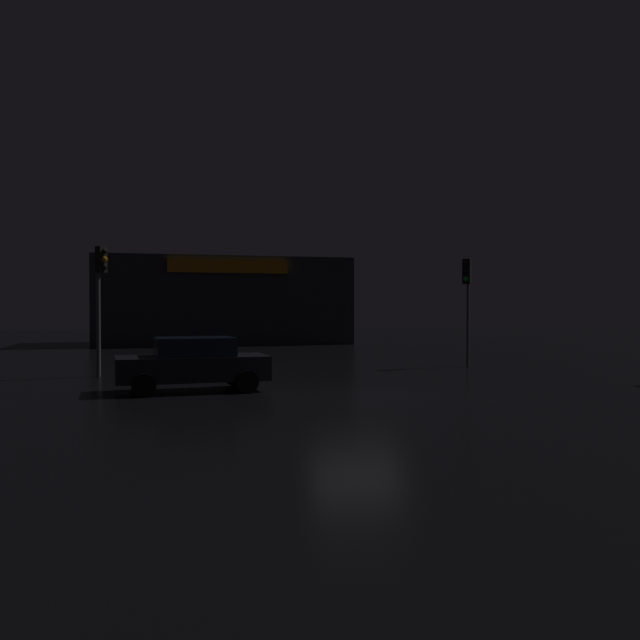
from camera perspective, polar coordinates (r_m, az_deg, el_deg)
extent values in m
plane|color=black|center=(18.17, 3.19, -6.45)|extent=(120.00, 120.00, 0.00)
cube|color=#33383D|center=(45.66, -8.39, 1.59)|extent=(16.32, 7.82, 5.64)
cube|color=orange|center=(41.71, -7.81, 4.55)|extent=(7.37, 0.24, 0.81)
cylinder|color=#595B60|center=(24.18, -18.37, 0.67)|extent=(0.15, 0.15, 4.47)
cube|color=black|center=(24.12, -18.15, 4.93)|extent=(0.41, 0.41, 0.89)
sphere|color=black|center=(24.02, -17.89, 5.58)|extent=(0.20, 0.20, 0.20)
sphere|color=orange|center=(24.00, -17.89, 4.95)|extent=(0.20, 0.20, 0.20)
sphere|color=black|center=(23.98, -17.89, 4.31)|extent=(0.20, 0.20, 0.20)
cylinder|color=#595B60|center=(27.59, 12.49, 0.59)|extent=(0.12, 0.12, 4.33)
cube|color=black|center=(27.48, 12.41, 4.06)|extent=(0.41, 0.41, 1.00)
sphere|color=black|center=(27.34, 12.32, 4.71)|extent=(0.20, 0.20, 0.20)
sphere|color=black|center=(27.32, 12.32, 4.08)|extent=(0.20, 0.20, 0.20)
sphere|color=#19D13F|center=(27.31, 12.31, 3.45)|extent=(0.20, 0.20, 0.20)
cube|color=black|center=(19.34, -10.83, -4.03)|extent=(4.30, 2.09, 0.69)
cube|color=black|center=(19.31, -10.65, -2.24)|extent=(2.26, 1.78, 0.52)
cylinder|color=black|center=(18.35, -14.79, -5.40)|extent=(0.66, 0.26, 0.64)
cylinder|color=black|center=(20.16, -15.07, -4.82)|extent=(0.66, 0.26, 0.64)
cylinder|color=black|center=(18.70, -6.25, -5.25)|extent=(0.66, 0.26, 0.64)
cylinder|color=black|center=(20.49, -7.29, -4.70)|extent=(0.66, 0.26, 0.64)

